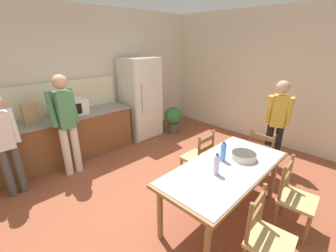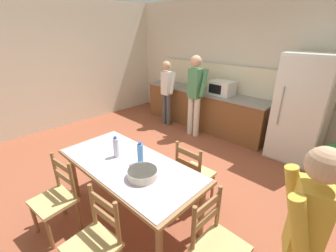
% 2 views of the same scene
% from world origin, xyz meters
% --- Properties ---
extents(ground_plane, '(8.32, 8.32, 0.00)m').
position_xyz_m(ground_plane, '(0.00, 0.00, 0.00)').
color(ground_plane, brown).
extents(wall_back, '(6.52, 0.12, 2.90)m').
position_xyz_m(wall_back, '(0.00, 2.66, 1.45)').
color(wall_back, beige).
rests_on(wall_back, ground).
extents(wall_right, '(0.12, 5.20, 2.90)m').
position_xyz_m(wall_right, '(3.26, 0.00, 1.45)').
color(wall_right, beige).
rests_on(wall_right, ground).
extents(kitchen_counter, '(3.20, 0.66, 0.89)m').
position_xyz_m(kitchen_counter, '(-0.75, 2.23, 0.45)').
color(kitchen_counter, brown).
rests_on(kitchen_counter, ground).
extents(counter_splashback, '(3.16, 0.03, 0.60)m').
position_xyz_m(counter_splashback, '(-0.75, 2.54, 1.19)').
color(counter_splashback, beige).
rests_on(counter_splashback, kitchen_counter).
extents(refrigerator, '(0.80, 0.73, 1.87)m').
position_xyz_m(refrigerator, '(1.35, 2.19, 0.94)').
color(refrigerator, silver).
rests_on(refrigerator, ground).
extents(microwave, '(0.50, 0.39, 0.30)m').
position_xyz_m(microwave, '(-0.26, 2.21, 1.04)').
color(microwave, white).
rests_on(microwave, kitchen_counter).
extents(paper_bag, '(0.24, 0.16, 0.36)m').
position_xyz_m(paper_bag, '(-0.97, 2.20, 1.07)').
color(paper_bag, tan).
rests_on(paper_bag, kitchen_counter).
extents(dining_table, '(1.89, 0.91, 0.76)m').
position_xyz_m(dining_table, '(0.39, -0.77, 0.67)').
color(dining_table, olive).
rests_on(dining_table, ground).
extents(bottle_near_centre, '(0.07, 0.07, 0.27)m').
position_xyz_m(bottle_near_centre, '(0.16, -0.77, 0.88)').
color(bottle_near_centre, silver).
rests_on(bottle_near_centre, dining_table).
extents(bottle_off_centre, '(0.07, 0.07, 0.27)m').
position_xyz_m(bottle_off_centre, '(0.48, -0.66, 0.88)').
color(bottle_off_centre, '#4C8ED6').
rests_on(bottle_off_centre, dining_table).
extents(serving_bowl, '(0.32, 0.32, 0.09)m').
position_xyz_m(serving_bowl, '(0.72, -0.82, 0.81)').
color(serving_bowl, beige).
rests_on(serving_bowl, dining_table).
extents(chair_head_end, '(0.41, 0.43, 0.91)m').
position_xyz_m(chair_head_end, '(1.62, -0.73, 0.44)').
color(chair_head_end, olive).
rests_on(chair_head_end, ground).
extents(chair_side_far_right, '(0.43, 0.41, 0.91)m').
position_xyz_m(chair_side_far_right, '(0.79, -0.04, 0.44)').
color(chair_side_far_right, olive).
rests_on(chair_side_far_right, ground).
extents(chair_side_near_right, '(0.46, 0.44, 0.91)m').
position_xyz_m(chair_side_near_right, '(0.83, -1.48, 0.44)').
color(chair_side_near_right, olive).
rests_on(chair_side_near_right, ground).
extents(chair_side_near_left, '(0.46, 0.45, 0.91)m').
position_xyz_m(chair_side_near_left, '(-0.01, -1.50, 0.44)').
color(chair_side_near_left, olive).
rests_on(chair_side_near_left, ground).
extents(person_at_sink, '(0.39, 0.27, 1.55)m').
position_xyz_m(person_at_sink, '(-1.46, 1.71, 0.87)').
color(person_at_sink, '#4C4C4C').
rests_on(person_at_sink, ground).
extents(person_at_counter, '(0.44, 0.30, 1.74)m').
position_xyz_m(person_at_counter, '(-0.59, 1.69, 0.98)').
color(person_at_counter, silver).
rests_on(person_at_counter, ground).
extents(person_by_table, '(0.36, 0.45, 1.61)m').
position_xyz_m(person_by_table, '(2.17, -0.67, 0.90)').
color(person_by_table, black).
rests_on(person_by_table, ground).
extents(potted_plant, '(0.44, 0.44, 0.67)m').
position_xyz_m(potted_plant, '(2.03, 1.76, 0.39)').
color(potted_plant, '#4C4C51').
rests_on(potted_plant, ground).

